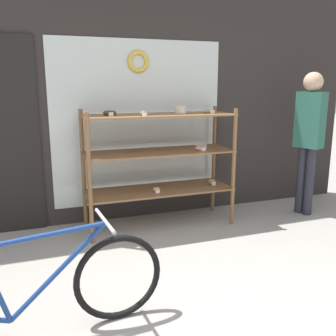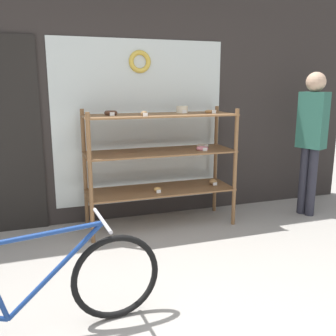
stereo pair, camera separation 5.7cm
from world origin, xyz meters
name	(u,v)px [view 2 (the right image)]	position (x,y,z in m)	size (l,w,h in m)	color
storefront_facade	(119,87)	(-0.03, 2.42, 1.56)	(6.20, 0.13, 3.19)	#2D2826
display_case	(162,154)	(0.34, 2.01, 0.84)	(1.66, 0.56, 1.36)	brown
bicycle	(32,290)	(-1.03, 0.37, 0.34)	(1.68, 0.46, 0.75)	black
pedestrian	(312,132)	(2.17, 1.79, 1.04)	(0.29, 0.36, 1.74)	#282833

